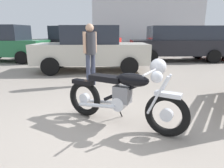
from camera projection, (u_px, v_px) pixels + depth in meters
ground_plane at (99, 132)px, 2.94m from camera, size 80.00×80.00×0.00m
vintage_motorcycle at (125, 95)px, 3.06m from camera, size 1.98×0.90×1.07m
bystander at (90, 48)px, 5.27m from camera, size 0.30×0.40×1.66m
dark_sedan_left at (179, 42)px, 10.05m from camera, size 4.92×2.54×1.74m
blue_hatchback_right at (72, 42)px, 11.36m from camera, size 4.05×2.12×1.78m
silver_sedan_mid at (5, 43)px, 9.86m from camera, size 3.96×1.94×1.78m
white_estate_far at (92, 40)px, 15.25m from camera, size 4.42×2.43×1.67m
pale_sedan_back at (91, 49)px, 7.44m from camera, size 4.44×2.49×1.67m
industrial_building at (144, 20)px, 35.63m from camera, size 18.30×13.25×13.51m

